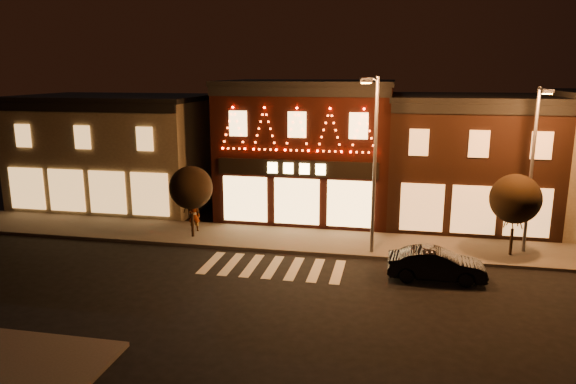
% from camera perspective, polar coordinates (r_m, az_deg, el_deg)
% --- Properties ---
extents(ground, '(120.00, 120.00, 0.00)m').
position_cam_1_polar(ground, '(21.26, -4.09, -11.78)').
color(ground, black).
rests_on(ground, ground).
extents(sidewalk_far, '(44.00, 4.00, 0.15)m').
position_cam_1_polar(sidewalk_far, '(28.20, 4.21, -5.33)').
color(sidewalk_far, '#47423D').
rests_on(sidewalk_far, ground).
extents(building_left, '(12.20, 8.28, 7.30)m').
position_cam_1_polar(building_left, '(37.73, -17.72, 4.30)').
color(building_left, '#706650').
rests_on(building_left, ground).
extents(building_pulp, '(10.20, 8.34, 8.30)m').
position_cam_1_polar(building_pulp, '(33.34, 2.22, 4.73)').
color(building_pulp, black).
rests_on(building_pulp, ground).
extents(building_right_a, '(9.20, 8.28, 7.50)m').
position_cam_1_polar(building_right_a, '(33.26, 18.62, 3.35)').
color(building_right_a, black).
rests_on(building_right_a, ground).
extents(streetlamp_mid, '(0.81, 1.93, 8.46)m').
position_cam_1_polar(streetlamp_mid, '(25.29, 9.14, 4.19)').
color(streetlamp_mid, '#59595E').
rests_on(streetlamp_mid, sidewalk_far).
extents(streetlamp_right, '(0.51, 1.82, 7.99)m').
position_cam_1_polar(streetlamp_right, '(27.66, 24.80, 3.31)').
color(streetlamp_right, '#59595E').
rests_on(streetlamp_right, sidewalk_far).
extents(tree_left, '(2.29, 2.29, 3.83)m').
position_cam_1_polar(tree_left, '(28.57, -10.33, 0.46)').
color(tree_left, black).
rests_on(tree_left, sidewalk_far).
extents(tree_right, '(2.37, 2.37, 3.97)m').
position_cam_1_polar(tree_right, '(27.43, 23.15, -0.69)').
color(tree_right, black).
rests_on(tree_right, sidewalk_far).
extents(dark_sedan, '(4.15, 1.48, 1.36)m').
position_cam_1_polar(dark_sedan, '(24.06, 15.58, -7.49)').
color(dark_sedan, black).
rests_on(dark_sedan, ground).
extents(pedestrian, '(0.71, 0.56, 1.71)m').
position_cam_1_polar(pedestrian, '(29.97, -10.01, -2.55)').
color(pedestrian, gray).
rests_on(pedestrian, sidewalk_far).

